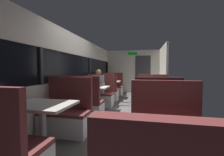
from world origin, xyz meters
TOP-DOWN VIEW (x-y plane):
  - ground_plane at (0.00, 0.00)m, footprint 3.30×9.20m
  - carriage_window_panel_left at (-1.45, 0.00)m, footprint 0.09×8.48m
  - carriage_end_bulkhead at (0.06, 4.19)m, footprint 2.90×0.11m
  - carriage_aisle_panel_right at (1.45, 3.00)m, footprint 0.08×2.40m
  - dining_table_near_window at (-0.89, -2.09)m, footprint 0.90×0.70m
  - bench_near_window_facing_end at (-0.89, -2.79)m, footprint 0.95×0.50m
  - bench_near_window_facing_entry at (-0.89, -1.39)m, footprint 0.95×0.50m
  - dining_table_mid_window at (-0.89, 0.19)m, footprint 0.90×0.70m
  - bench_mid_window_facing_end at (-0.89, -0.51)m, footprint 0.95×0.50m
  - bench_mid_window_facing_entry at (-0.89, 0.89)m, footprint 0.95×0.50m
  - dining_table_far_window at (-0.89, 2.47)m, footprint 0.90×0.70m
  - bench_far_window_facing_end at (-0.89, 1.77)m, footprint 0.95×0.50m
  - bench_far_window_facing_entry at (-0.89, 3.17)m, footprint 0.95×0.50m
  - dining_table_front_aisle at (0.89, -2.69)m, footprint 0.90×0.70m
  - bench_front_aisle_facing_entry at (0.89, -1.99)m, footprint 0.95×0.50m
  - dining_table_rear_aisle at (0.89, -0.01)m, footprint 0.90×0.70m
  - bench_rear_aisle_facing_end at (0.89, -0.71)m, footprint 0.95×0.50m
  - bench_rear_aisle_facing_entry at (0.89, 0.69)m, footprint 0.95×0.50m
  - seated_passenger at (-0.89, 0.82)m, footprint 0.47×0.55m

SIDE VIEW (x-z plane):
  - ground_plane at x=0.00m, z-range -0.02..0.00m
  - bench_near_window_facing_end at x=-0.89m, z-range -0.22..0.88m
  - bench_near_window_facing_entry at x=-0.89m, z-range -0.22..0.88m
  - bench_mid_window_facing_end at x=-0.89m, z-range -0.22..0.88m
  - bench_mid_window_facing_entry at x=-0.89m, z-range -0.22..0.88m
  - bench_far_window_facing_end at x=-0.89m, z-range -0.22..0.88m
  - bench_far_window_facing_entry at x=-0.89m, z-range -0.22..0.88m
  - bench_front_aisle_facing_entry at x=0.89m, z-range -0.22..0.88m
  - bench_rear_aisle_facing_end at x=0.89m, z-range -0.22..0.88m
  - bench_rear_aisle_facing_entry at x=0.89m, z-range -0.22..0.88m
  - seated_passenger at x=-0.89m, z-range -0.09..1.17m
  - dining_table_near_window at x=-0.89m, z-range 0.27..1.01m
  - dining_table_mid_window at x=-0.89m, z-range 0.27..1.01m
  - dining_table_far_window at x=-0.89m, z-range 0.27..1.01m
  - dining_table_front_aisle at x=0.89m, z-range 0.27..1.01m
  - dining_table_rear_aisle at x=0.89m, z-range 0.27..1.01m
  - carriage_window_panel_left at x=-1.45m, z-range -0.04..2.26m
  - carriage_end_bulkhead at x=0.06m, z-range -0.01..2.29m
  - carriage_aisle_panel_right at x=1.45m, z-range 0.00..2.30m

